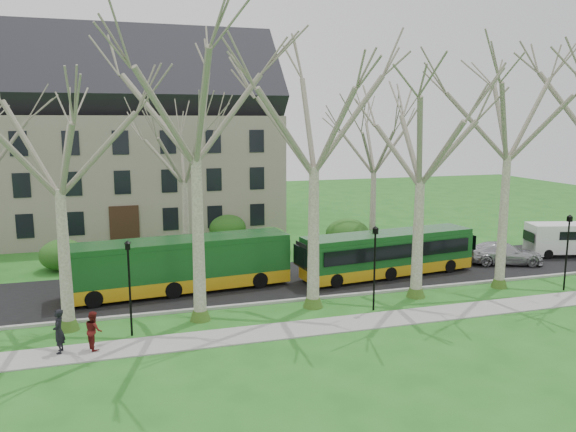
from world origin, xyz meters
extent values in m
plane|color=#215F1B|center=(0.00, 0.00, 0.00)|extent=(120.00, 120.00, 0.00)
cube|color=gray|center=(0.00, -2.50, 0.03)|extent=(70.00, 2.00, 0.06)
cube|color=black|center=(0.00, 5.50, 0.03)|extent=(80.00, 8.00, 0.06)
cube|color=#A5A39E|center=(0.00, 1.50, 0.07)|extent=(80.00, 0.25, 0.14)
cube|color=gray|center=(-6.00, 24.00, 5.00)|extent=(26.00, 12.00, 10.00)
cylinder|color=black|center=(-6.00, -1.00, 2.00)|extent=(0.10, 0.10, 4.00)
cube|color=black|center=(-6.00, -1.00, 4.15)|extent=(0.22, 0.22, 0.30)
cylinder|color=black|center=(6.00, -1.00, 2.00)|extent=(0.10, 0.10, 4.00)
cube|color=black|center=(6.00, -1.00, 4.15)|extent=(0.22, 0.22, 0.30)
cylinder|color=black|center=(18.00, -1.00, 2.00)|extent=(0.10, 0.10, 4.00)
cube|color=black|center=(18.00, -1.00, 4.15)|extent=(0.22, 0.22, 0.30)
ellipsoid|color=#154C18|center=(-10.00, 12.00, 1.00)|extent=(2.60, 2.60, 2.00)
ellipsoid|color=#154C18|center=(4.00, 12.00, 1.00)|extent=(2.60, 2.60, 2.00)
ellipsoid|color=#154C18|center=(10.00, 12.00, 1.00)|extent=(2.60, 2.60, 2.00)
ellipsoid|color=#154C18|center=(2.00, 18.00, 1.00)|extent=(2.60, 2.60, 2.00)
imported|color=#A6A6AB|center=(18.45, 4.92, 0.79)|extent=(5.40, 3.56, 1.45)
imported|color=black|center=(-8.93, -2.23, 1.00)|extent=(0.51, 0.72, 1.87)
imported|color=#5B1514|center=(-7.56, -2.24, 0.89)|extent=(0.85, 0.96, 1.66)
camera|label=1|loc=(-6.20, -26.19, 9.63)|focal=35.00mm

